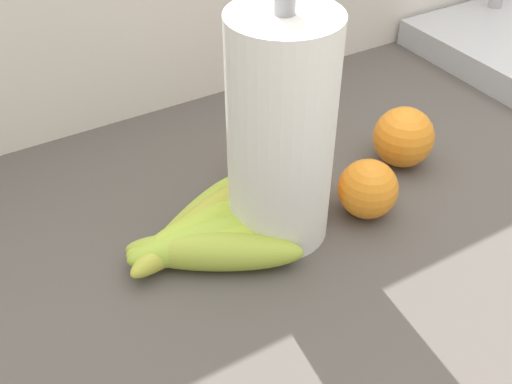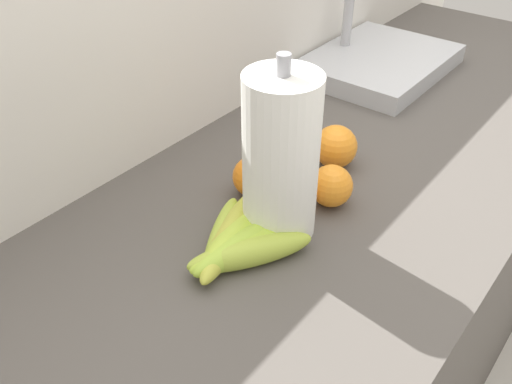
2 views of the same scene
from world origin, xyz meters
name	(u,v)px [view 2 (image 2 of 2)]	position (x,y,z in m)	size (l,w,h in m)	color
counter	(343,310)	(0.00, 0.00, 0.44)	(1.85, 0.62, 0.88)	#514C47
wall_back	(232,187)	(0.00, 0.34, 0.65)	(2.25, 0.06, 1.30)	silver
banana_bunch	(237,243)	(-0.37, 0.01, 0.90)	(0.22, 0.19, 0.04)	#A8BF3F
orange_back_left	(336,147)	(-0.07, 0.03, 0.92)	(0.08, 0.08, 0.08)	orange
orange_back_right	(253,177)	(-0.23, 0.09, 0.92)	(0.07, 0.07, 0.07)	orange
orange_far_right	(288,198)	(-0.24, 0.01, 0.91)	(0.07, 0.07, 0.07)	orange
orange_right	(331,186)	(-0.17, -0.03, 0.92)	(0.07, 0.07, 0.07)	orange
paper_towel_roll	(281,158)	(-0.28, 0.00, 1.01)	(0.11, 0.11, 0.29)	white
sink_basin	(379,62)	(0.36, 0.17, 0.91)	(0.38, 0.28, 0.19)	#B7BABF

